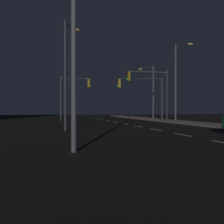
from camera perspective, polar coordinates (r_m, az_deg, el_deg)
ground_plane at (r=20.59m, az=7.95°, el=-3.32°), size 112.00×112.00×0.00m
lane_markings_center at (r=23.89m, az=5.03°, el=-2.77°), size 0.14×50.00×0.01m
lane_edge_line at (r=27.11m, az=13.98°, el=-2.39°), size 0.14×53.00×0.01m
traffic_light_far_right at (r=32.92m, az=5.69°, el=4.47°), size 5.08×0.89×4.87m
traffic_light_far_left at (r=35.23m, az=-7.37°, el=4.31°), size 3.60×0.46×5.27m
traffic_light_overhead_east at (r=31.49m, az=7.28°, el=5.31°), size 4.66×0.44×5.43m
street_lamp_median at (r=39.44m, az=7.46°, el=4.84°), size 1.64×1.74×6.90m
street_lamp_corner at (r=19.76m, az=-8.63°, el=8.94°), size 1.16×1.53×7.12m
street_lamp_across_street at (r=31.49m, az=12.65°, el=6.93°), size 1.19×1.92×7.96m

